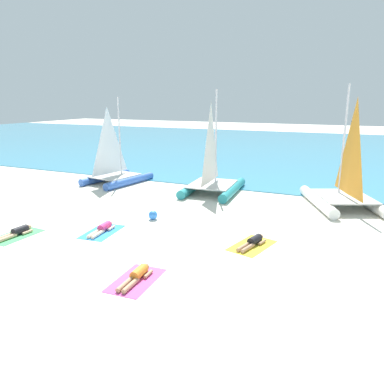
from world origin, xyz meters
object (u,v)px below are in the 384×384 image
object	(u,v)px
sailboat_white	(344,189)
sailboat_teal	(213,178)
sailboat_blue	(115,171)
sunbather_center_left	(103,228)
towel_leftmost	(16,236)
towel_rightmost	(252,245)
sunbather_leftmost	(17,232)
sunbather_center_right	(137,275)
towel_center_right	(136,280)
beach_ball	(153,215)
sunbather_rightmost	(253,242)
towel_center_left	(102,232)

from	to	relation	value
sailboat_white	sailboat_teal	xyz separation A→B (m)	(-6.80, 0.01, -0.03)
sailboat_blue	sunbather_center_left	xyz separation A→B (m)	(4.64, -7.48, -0.65)
sailboat_white	towel_leftmost	xyz separation A→B (m)	(-11.36, -9.35, -0.86)
towel_rightmost	sunbather_leftmost	bearing A→B (deg)	-162.88
sunbather_center_right	towel_rightmost	size ratio (longest dim) A/B	0.82
sailboat_blue	towel_center_right	xyz separation A→B (m)	(8.05, -10.45, -0.78)
towel_center_right	beach_ball	world-z (taller)	beach_ball
towel_leftmost	sunbather_rightmost	size ratio (longest dim) A/B	1.22
sailboat_blue	sunbather_rightmost	xyz separation A→B (m)	(10.48, -6.45, -0.65)
sunbather_rightmost	sunbather_center_left	bearing A→B (deg)	-155.58
sailboat_white	towel_leftmost	bearing A→B (deg)	-164.32
sunbather_leftmost	sunbather_rightmost	xyz separation A→B (m)	(8.62, 2.71, 0.00)
sunbather_rightmost	beach_ball	xyz separation A→B (m)	(-4.76, 1.10, 0.07)
sailboat_blue	towel_leftmost	xyz separation A→B (m)	(1.86, -9.23, -0.78)
sailboat_teal	sunbather_center_right	world-z (taller)	sailboat_teal
sunbather_rightmost	beach_ball	size ratio (longest dim) A/B	3.92
towel_center_left	towel_center_right	distance (m)	4.47
sailboat_blue	towel_center_left	world-z (taller)	sailboat_blue
sailboat_teal	sailboat_blue	xyz separation A→B (m)	(-6.42, -0.12, -0.06)
towel_leftmost	towel_center_left	xyz separation A→B (m)	(2.79, 1.68, 0.00)
towel_rightmost	sunbather_rightmost	world-z (taller)	sunbather_rightmost
sailboat_teal	sunbather_center_left	distance (m)	7.84
sailboat_blue	sailboat_white	bearing A→B (deg)	10.13
towel_center_left	towel_rightmost	world-z (taller)	same
sailboat_teal	towel_rightmost	xyz separation A→B (m)	(4.05, -6.64, -0.84)
sunbather_center_left	sunbather_rightmost	bearing A→B (deg)	4.21
towel_center_left	sailboat_blue	bearing A→B (deg)	121.63
sailboat_blue	sunbather_leftmost	xyz separation A→B (m)	(1.86, -9.17, -0.65)
towel_leftmost	sunbather_center_left	distance (m)	3.29
towel_rightmost	beach_ball	size ratio (longest dim) A/B	4.79
towel_leftmost	sailboat_blue	bearing A→B (deg)	101.39
sailboat_teal	towel_center_left	world-z (taller)	sailboat_teal
sailboat_white	sunbather_rightmost	size ratio (longest dim) A/B	3.76
sailboat_white	beach_ball	xyz separation A→B (m)	(-7.50, -5.46, -0.67)
towel_leftmost	sunbather_center_right	size ratio (longest dim) A/B	1.21
towel_center_left	towel_center_right	bearing A→B (deg)	-40.42
towel_leftmost	sunbather_center_right	bearing A→B (deg)	-10.50
towel_center_left	towel_center_right	world-z (taller)	same
sailboat_teal	towel_center_left	distance (m)	7.91
sunbather_center_left	towel_rightmost	size ratio (longest dim) A/B	0.83
sunbather_rightmost	sunbather_center_right	bearing A→B (deg)	-107.37
sailboat_teal	towel_rightmost	distance (m)	7.82
towel_rightmost	beach_ball	distance (m)	4.89
towel_leftmost	sunbather_leftmost	world-z (taller)	sunbather_leftmost
sunbather_center_left	towel_center_left	bearing A→B (deg)	-90.00
sunbather_leftmost	towel_rightmost	distance (m)	9.00
towel_center_left	towel_rightmost	xyz separation A→B (m)	(5.82, 1.03, 0.00)
sailboat_white	sunbather_center_right	size ratio (longest dim) A/B	3.73
sailboat_blue	sunbather_center_left	distance (m)	8.83
sunbather_leftmost	towel_rightmost	bearing A→B (deg)	20.07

